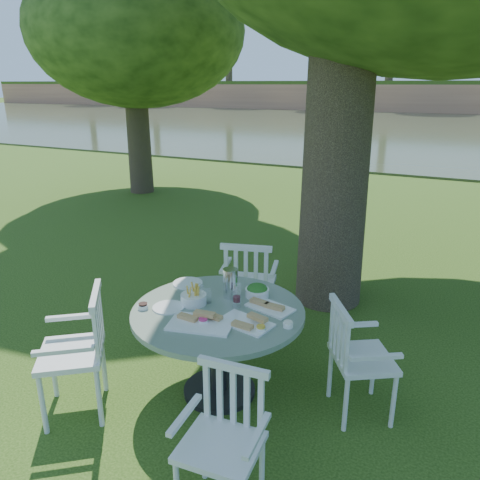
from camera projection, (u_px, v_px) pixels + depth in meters
name	position (u px, v px, depth m)	size (l,w,h in m)	color
ground	(231.00, 326.00, 4.69)	(140.00, 140.00, 0.00)	#1C380B
table	(218.00, 328.00, 3.50)	(1.28, 1.28, 0.72)	black
chair_ne	(352.00, 352.00, 3.31)	(0.58, 0.59, 0.86)	silver
chair_nw	(248.00, 280.00, 4.40)	(0.57, 0.55, 0.93)	silver
chair_sw	(84.00, 344.00, 3.33)	(0.64, 0.65, 0.94)	silver
chair_se	(226.00, 428.00, 2.60)	(0.45, 0.43, 0.84)	silver
tableware	(221.00, 299.00, 3.51)	(1.17, 0.87, 0.23)	white
river	(432.00, 130.00, 24.28)	(100.00, 28.00, 0.12)	#323C23
far_bank	(468.00, 18.00, 37.29)	(100.00, 18.00, 15.20)	#A76A4E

